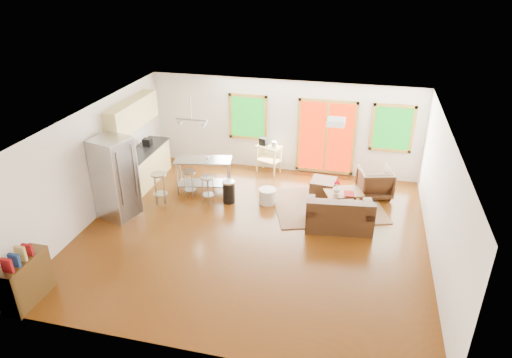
% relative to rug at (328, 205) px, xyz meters
% --- Properties ---
extents(floor, '(7.50, 7.00, 0.02)m').
position_rel_rug_xyz_m(floor, '(-1.50, -1.63, -0.02)').
color(floor, '#3C1C05').
rests_on(floor, ground).
extents(ceiling, '(7.50, 7.00, 0.02)m').
position_rel_rug_xyz_m(ceiling, '(-1.50, -1.63, 2.60)').
color(ceiling, white).
rests_on(ceiling, ground).
extents(back_wall, '(7.50, 0.02, 2.60)m').
position_rel_rug_xyz_m(back_wall, '(-1.50, 1.88, 1.29)').
color(back_wall, silver).
rests_on(back_wall, ground).
extents(left_wall, '(0.02, 7.00, 2.60)m').
position_rel_rug_xyz_m(left_wall, '(-5.26, -1.63, 1.29)').
color(left_wall, silver).
rests_on(left_wall, ground).
extents(right_wall, '(0.02, 7.00, 2.60)m').
position_rel_rug_xyz_m(right_wall, '(2.26, -1.63, 1.29)').
color(right_wall, silver).
rests_on(right_wall, ground).
extents(front_wall, '(7.50, 0.02, 2.60)m').
position_rel_rug_xyz_m(front_wall, '(-1.50, -5.14, 1.29)').
color(front_wall, silver).
rests_on(front_wall, ground).
extents(window_left, '(1.10, 0.05, 1.30)m').
position_rel_rug_xyz_m(window_left, '(-2.50, 1.83, 1.49)').
color(window_left, '#0C550F').
rests_on(window_left, back_wall).
extents(french_doors, '(1.60, 0.05, 2.10)m').
position_rel_rug_xyz_m(french_doors, '(-0.30, 1.83, 1.09)').
color(french_doors, '#B01700').
rests_on(french_doors, back_wall).
extents(window_right, '(1.10, 0.05, 1.30)m').
position_rel_rug_xyz_m(window_right, '(1.40, 1.83, 1.49)').
color(window_right, '#0C550F').
rests_on(window_right, back_wall).
extents(rug, '(3.11, 2.74, 0.03)m').
position_rel_rug_xyz_m(rug, '(0.00, 0.00, 0.00)').
color(rug, '#4D623D').
rests_on(rug, floor).
extents(loveseat, '(1.58, 1.02, 0.79)m').
position_rel_rug_xyz_m(loveseat, '(0.33, -0.94, 0.30)').
color(loveseat, black).
rests_on(loveseat, floor).
extents(coffee_table, '(1.04, 0.84, 0.36)m').
position_rel_rug_xyz_m(coffee_table, '(0.37, 0.12, 0.30)').
color(coffee_table, '#3C260E').
rests_on(coffee_table, floor).
extents(armchair, '(0.97, 0.93, 0.82)m').
position_rel_rug_xyz_m(armchair, '(1.09, 0.82, 0.40)').
color(armchair, black).
rests_on(armchair, floor).
extents(ottoman, '(0.65, 0.65, 0.40)m').
position_rel_rug_xyz_m(ottoman, '(-0.19, 0.59, 0.19)').
color(ottoman, black).
rests_on(ottoman, floor).
extents(pouf, '(0.57, 0.57, 0.38)m').
position_rel_rug_xyz_m(pouf, '(-1.48, -0.20, 0.18)').
color(pouf, beige).
rests_on(pouf, floor).
extents(vase, '(0.22, 0.23, 0.31)m').
position_rel_rug_xyz_m(vase, '(0.19, 0.00, 0.50)').
color(vase, silver).
rests_on(vase, coffee_table).
extents(book, '(0.23, 0.06, 0.30)m').
position_rel_rug_xyz_m(book, '(0.38, -0.05, 0.54)').
color(book, maroon).
rests_on(book, coffee_table).
extents(cabinets, '(0.64, 2.24, 2.30)m').
position_rel_rug_xyz_m(cabinets, '(-4.98, 0.07, 0.91)').
color(cabinets, '#D6BE6E').
rests_on(cabinets, floor).
extents(refrigerator, '(0.94, 0.93, 1.94)m').
position_rel_rug_xyz_m(refrigerator, '(-4.75, -1.60, 0.96)').
color(refrigerator, '#B7BABC').
rests_on(refrigerator, floor).
extents(island, '(1.52, 0.85, 0.91)m').
position_rel_rug_xyz_m(island, '(-3.22, 0.03, 0.61)').
color(island, '#B7BABC').
rests_on(island, floor).
extents(cup, '(0.15, 0.13, 0.13)m').
position_rel_rug_xyz_m(cup, '(-3.08, -0.06, 1.00)').
color(cup, white).
rests_on(cup, island).
extents(bar_stool_a, '(0.49, 0.49, 0.80)m').
position_rel_rug_xyz_m(bar_stool_a, '(-4.07, -0.80, 0.58)').
color(bar_stool_a, '#B7BABC').
rests_on(bar_stool_a, floor).
extents(bar_stool_b, '(0.38, 0.38, 0.73)m').
position_rel_rug_xyz_m(bar_stool_b, '(-3.46, -0.37, 0.53)').
color(bar_stool_b, '#B7BABC').
rests_on(bar_stool_b, floor).
extents(bar_stool_c, '(0.43, 0.43, 0.72)m').
position_rel_rug_xyz_m(bar_stool_c, '(-2.92, -0.52, 0.52)').
color(bar_stool_c, '#B7BABC').
rests_on(bar_stool_c, floor).
extents(trash_can, '(0.40, 0.40, 0.58)m').
position_rel_rug_xyz_m(trash_can, '(-2.42, -0.39, 0.28)').
color(trash_can, black).
rests_on(trash_can, floor).
extents(kitchen_cart, '(0.76, 0.62, 1.01)m').
position_rel_rug_xyz_m(kitchen_cart, '(-1.85, 1.56, 0.68)').
color(kitchen_cart, '#D6BE6E').
rests_on(kitchen_cart, floor).
extents(bookshelf, '(0.39, 0.99, 1.16)m').
position_rel_rug_xyz_m(bookshelf, '(-4.85, -4.71, 0.44)').
color(bookshelf, '#3C260E').
rests_on(bookshelf, floor).
extents(ceiling_flush, '(0.35, 0.35, 0.12)m').
position_rel_rug_xyz_m(ceiling_flush, '(0.10, -1.03, 2.52)').
color(ceiling_flush, white).
rests_on(ceiling_flush, ceiling).
extents(pendant_light, '(0.80, 0.18, 0.79)m').
position_rel_rug_xyz_m(pendant_light, '(-3.40, -0.13, 1.88)').
color(pendant_light, gray).
rests_on(pendant_light, ceiling).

